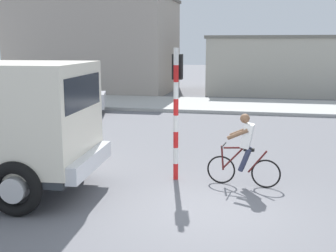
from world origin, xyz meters
The scene contains 7 objects.
ground_plane centered at (0.00, 0.00, 0.00)m, with size 120.00×120.00×0.00m, color slate.
sidewalk_far centered at (0.00, 14.60, 0.08)m, with size 80.00×5.00×0.16m, color #ADADA8.
cyclist centered at (0.69, 1.67, 0.86)m, with size 1.72×0.52×1.72m.
traffic_light_pole centered at (-0.96, 1.91, 2.07)m, with size 0.24×0.43×3.20m.
car_red_near centered at (-8.16, 10.55, 0.82)m, with size 4.32×2.78×1.60m.
building_corner_left centered at (-10.23, 20.67, 3.20)m, with size 10.67×7.23×6.39m.
building_mid_block centered at (3.60, 22.36, 1.90)m, with size 12.16×7.11×3.80m.
Camera 1 is at (0.97, -8.21, 3.29)m, focal length 46.11 mm.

